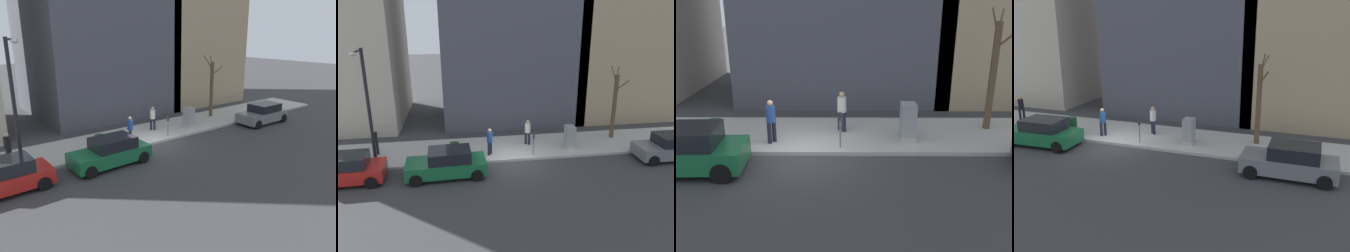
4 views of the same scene
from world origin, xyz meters
The scene contains 9 objects.
ground_plane centered at (0.00, 0.00, 0.00)m, with size 120.00×120.00×0.00m, color #38383A.
sidewalk centered at (2.00, 0.00, 0.07)m, with size 4.00×36.00×0.15m, color #B2AFA8.
parked_car_green centered at (-1.24, 3.67, 0.74)m, with size 2.04×4.25×1.52m.
parking_meter centered at (0.45, -1.45, 0.98)m, with size 0.14×0.10×1.35m.
utility_box centered at (1.30, -4.03, 0.85)m, with size 0.83×0.61×1.43m.
bare_tree centered at (2.61, -7.56, 2.45)m, with size 1.77×0.65×4.83m.
trash_bin centered at (0.90, 3.26, 0.60)m, with size 0.56×0.56×0.90m, color #14381E.
pedestrian_near_meter centered at (2.24, -1.49, 1.09)m, with size 0.36×0.36×1.66m.
pedestrian_midblock centered at (0.94, 1.14, 1.09)m, with size 0.36×0.36×1.66m.
Camera 3 is at (-12.28, -1.66, 5.43)m, focal length 40.00 mm.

